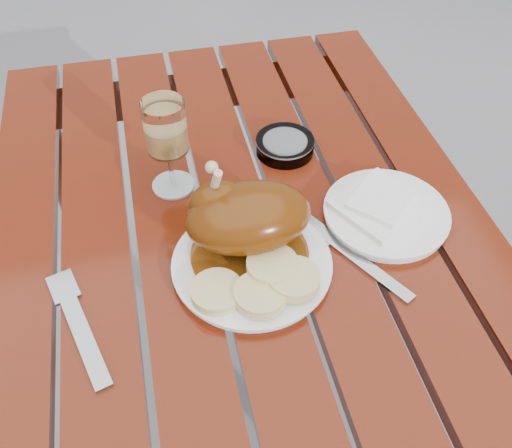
% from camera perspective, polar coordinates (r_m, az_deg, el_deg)
% --- Properties ---
extents(ground, '(60.00, 60.00, 0.00)m').
position_cam_1_polar(ground, '(1.54, -0.59, -20.66)').
color(ground, slate).
rests_on(ground, ground).
extents(table, '(0.80, 1.20, 0.75)m').
position_cam_1_polar(table, '(1.20, -0.72, -13.72)').
color(table, maroon).
rests_on(table, ground).
extents(dinner_plate, '(0.28, 0.28, 0.02)m').
position_cam_1_polar(dinner_plate, '(0.85, -0.41, -4.10)').
color(dinner_plate, white).
rests_on(dinner_plate, table).
extents(roast_duck, '(0.19, 0.18, 0.14)m').
position_cam_1_polar(roast_duck, '(0.84, -1.21, 0.73)').
color(roast_duck, '#63310B').
rests_on(roast_duck, dinner_plate).
extents(bread_dumplings, '(0.18, 0.12, 0.03)m').
position_cam_1_polar(bread_dumplings, '(0.80, 0.50, -5.86)').
color(bread_dumplings, '#DBCB85').
rests_on(bread_dumplings, dinner_plate).
extents(wine_glass, '(0.09, 0.09, 0.17)m').
position_cam_1_polar(wine_glass, '(0.94, -8.78, 7.61)').
color(wine_glass, '#E1B266').
rests_on(wine_glass, table).
extents(side_plate, '(0.22, 0.22, 0.02)m').
position_cam_1_polar(side_plate, '(0.95, 12.88, 0.99)').
color(side_plate, white).
rests_on(side_plate, table).
extents(napkin, '(0.17, 0.16, 0.01)m').
position_cam_1_polar(napkin, '(0.94, 12.23, 1.90)').
color(napkin, white).
rests_on(napkin, side_plate).
extents(ashtray, '(0.14, 0.14, 0.03)m').
position_cam_1_polar(ashtray, '(1.05, 2.90, 7.85)').
color(ashtray, '#B2B7BC').
rests_on(ashtray, table).
extents(fork, '(0.08, 0.19, 0.01)m').
position_cam_1_polar(fork, '(0.82, -17.04, -10.27)').
color(fork, gray).
rests_on(fork, table).
extents(knife, '(0.12, 0.19, 0.01)m').
position_cam_1_polar(knife, '(0.88, 10.04, -3.47)').
color(knife, gray).
rests_on(knife, table).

